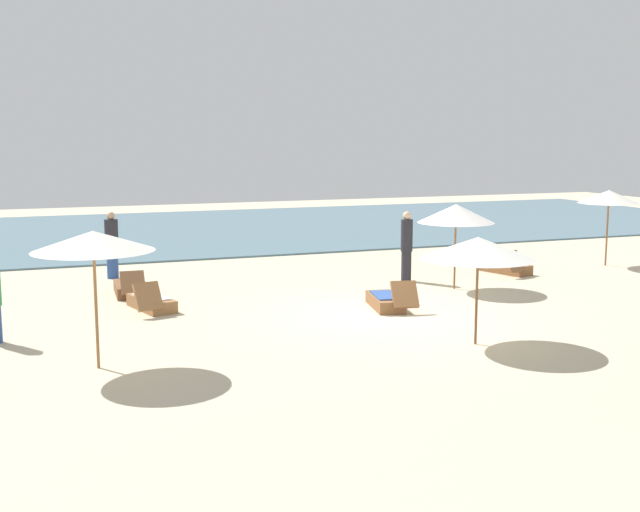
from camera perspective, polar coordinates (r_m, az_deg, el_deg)
ground_plane at (r=17.47m, az=4.33°, el=-4.25°), size 60.00×60.00×0.00m
ocean_water at (r=33.43m, az=-8.13°, el=1.92°), size 48.00×16.00×0.06m
umbrella_0 at (r=13.59m, az=-16.02°, el=1.03°), size 2.03×2.03×2.34m
umbrella_1 at (r=20.37m, az=9.77°, el=3.03°), size 1.96×1.96×2.18m
umbrella_2 at (r=14.95m, az=11.32°, el=0.57°), size 2.14×2.14×2.04m
umbrella_3 at (r=25.31m, az=20.10°, el=4.02°), size 1.81×1.81×2.28m
lounger_0 at (r=23.22m, az=13.26°, el=-0.79°), size 1.03×1.75×0.73m
lounger_1 at (r=18.09m, az=4.86°, el=-3.23°), size 0.91×1.76×0.71m
lounger_5 at (r=20.11m, az=-13.65°, el=-2.27°), size 0.67×1.73×0.67m
lounger_6 at (r=18.26m, az=-12.06°, el=-3.28°), size 0.98×1.73×0.74m
person_1 at (r=21.40m, az=6.26°, el=0.76°), size 0.45×0.45×1.90m
person_2 at (r=22.45m, az=-14.77°, el=0.78°), size 0.46×0.46×1.85m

